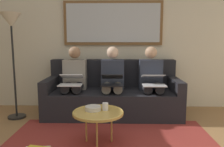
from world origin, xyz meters
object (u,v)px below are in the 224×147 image
Objects in this scene: bowl at (93,108)px; person_right at (74,79)px; cup at (105,107)px; coffee_table at (98,113)px; person_middle at (113,79)px; laptop_black at (112,80)px; laptop_white at (71,80)px; standing_lamp at (12,32)px; person_left at (151,79)px; framed_mirror at (113,23)px; laptop_silver at (154,80)px; couch at (113,95)px.

person_right reaches higher than bowl.
coffee_table is at bearing 39.90° from cup.
person_middle reaches higher than cup.
laptop_black is 1.00× the size of laptop_white.
coffee_table is at bearing 145.96° from standing_lamp.
cup is 1.30m from person_left.
bowl is 0.17× the size of person_left.
person_left is (-0.85, -1.09, 0.17)m from bowl.
person_middle is (0.00, 0.46, -0.94)m from framed_mirror.
person_left is 0.69× the size of standing_lamp.
coffee_table is at bearing 137.90° from bowl.
person_right is at bearing -10.43° from laptop_silver.
person_right is at bearing 0.00° from person_middle.
couch is 11.63× the size of bowl.
framed_mirror reaches higher than person_middle.
person_left is at bearing -124.31° from coffee_table.
bowl is 1.22m from laptop_silver.
laptop_silver is at bearing 179.87° from laptop_white.
cup is 0.48× the size of bowl.
laptop_silver reaches higher than cup.
laptop_silver is 0.34× the size of person_right.
bowl is at bearing -42.10° from coffee_table.
cup is at bearing 86.88° from couch.
laptop_black is (0.00, 0.23, 0.02)m from person_middle.
cup is 0.05× the size of standing_lamp.
coffee_table is at bearing 81.08° from laptop_black.
person_left is at bearing 144.48° from framed_mirror.
couch is 1.16m from cup.
coffee_table is 1.23m from laptop_silver.
cup is 0.87m from laptop_black.
couch is at bearing 90.00° from framed_mirror.
coffee_table is at bearing 49.36° from laptop_silver.
person_right is at bearing -19.91° from laptop_black.
laptop_silver is 1.30m from person_right.
person_right is 0.69× the size of standing_lamp.
framed_mirror is at bearing -90.00° from laptop_black.
laptop_black is at bearing 90.00° from person_middle.
cup is at bearing 118.11° from person_right.
person_middle reaches higher than couch.
laptop_white is (0.64, 0.30, 0.32)m from couch.
laptop_black is at bearing 90.00° from framed_mirror.
person_left is 1.00× the size of person_middle.
framed_mirror is 1.23m from person_right.
coffee_table is 1.96m from standing_lamp.
framed_mirror is at bearing -132.86° from laptop_white.
laptop_silver is (-0.85, -0.85, 0.20)m from bowl.
laptop_white is (1.28, 0.23, 0.02)m from person_left.
person_right is (1.28, -0.24, -0.02)m from laptop_silver.
couch is at bearing -93.12° from cup.
person_right reaches higher than laptop_silver.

